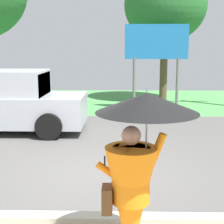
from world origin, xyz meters
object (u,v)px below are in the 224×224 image
at_px(roadside_billboard, 156,48).
at_px(tree_center_back, 165,5).
at_px(pickup_truck, 1,103).
at_px(monk_pedestrian, 135,172).

height_order(roadside_billboard, tree_center_back, tree_center_back).
bearing_deg(pickup_truck, tree_center_back, 55.26).
relative_size(monk_pedestrian, roadside_billboard, 0.61).
height_order(monk_pedestrian, roadside_billboard, roadside_billboard).
height_order(monk_pedestrian, pickup_truck, monk_pedestrian).
xyz_separation_m(pickup_truck, tree_center_back, (5.78, 6.40, 3.64)).
distance_m(pickup_truck, tree_center_back, 9.36).
bearing_deg(monk_pedestrian, tree_center_back, 81.49).
relative_size(roadside_billboard, tree_center_back, 0.56).
xyz_separation_m(monk_pedestrian, pickup_truck, (-3.84, 6.61, -0.29)).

